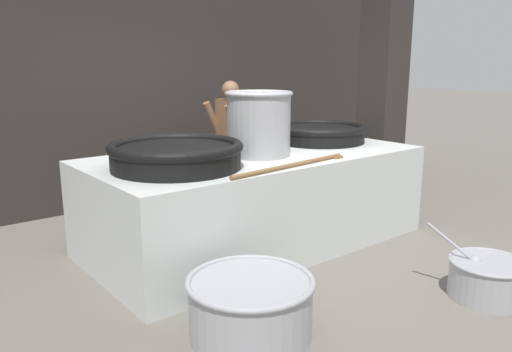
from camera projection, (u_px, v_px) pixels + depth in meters
name	position (u px, v px, depth m)	size (l,w,h in m)	color
ground_plane	(256.00, 241.00, 5.38)	(60.00, 60.00, 0.00)	#666059
back_wall	(145.00, 48.00, 6.74)	(8.79, 0.24, 4.15)	#2D2826
support_pillar	(385.00, 48.00, 6.68)	(0.49, 0.49, 4.15)	#2D2826
hearth_platform	(256.00, 198.00, 5.27)	(3.45, 1.72, 0.97)	silver
giant_wok_near	(176.00, 154.00, 4.40)	(1.19, 1.19, 0.24)	black
giant_wok_far	(319.00, 132.00, 5.89)	(1.10, 1.10, 0.21)	black
stock_pot	(259.00, 122.00, 4.98)	(0.68, 0.68, 0.64)	#9E9EA3
stirring_paddle	(296.00, 165.00, 4.50)	(1.44, 0.21, 0.04)	brown
cook	(230.00, 139.00, 6.62)	(0.38, 0.60, 1.66)	brown
prep_bowl_vegetables	(488.00, 277.00, 4.07)	(0.63, 0.79, 0.58)	#9E9EA3
prep_bowl_meat	(250.00, 304.00, 3.49)	(0.91, 0.91, 0.43)	#9E9EA3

